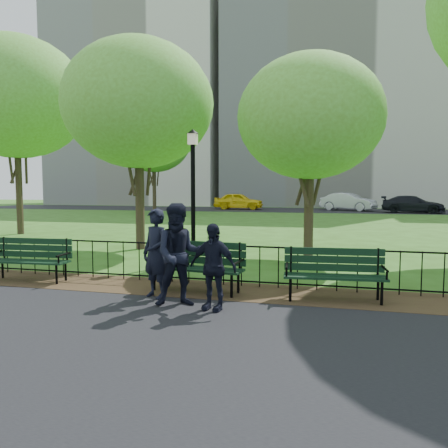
% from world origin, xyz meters
% --- Properties ---
extents(ground, '(120.00, 120.00, 0.00)m').
position_xyz_m(ground, '(0.00, 0.00, 0.00)').
color(ground, '#315917').
extents(asphalt_path, '(60.00, 9.20, 0.01)m').
position_xyz_m(asphalt_path, '(0.00, -3.40, 0.01)').
color(asphalt_path, black).
rests_on(asphalt_path, ground).
extents(dirt_strip, '(60.00, 1.60, 0.01)m').
position_xyz_m(dirt_strip, '(0.00, 1.50, 0.01)').
color(dirt_strip, '#372416').
rests_on(dirt_strip, ground).
extents(far_street, '(70.00, 9.00, 0.01)m').
position_xyz_m(far_street, '(0.00, 35.00, 0.01)').
color(far_street, black).
rests_on(far_street, ground).
extents(iron_fence, '(24.06, 0.06, 1.00)m').
position_xyz_m(iron_fence, '(0.00, 2.00, 0.50)').
color(iron_fence, black).
rests_on(iron_fence, ground).
extents(apartment_west, '(22.00, 15.00, 26.00)m').
position_xyz_m(apartment_west, '(-22.00, 48.00, 13.00)').
color(apartment_west, silver).
rests_on(apartment_west, ground).
extents(apartment_mid, '(24.00, 15.00, 30.00)m').
position_xyz_m(apartment_mid, '(2.00, 48.00, 15.00)').
color(apartment_mid, beige).
rests_on(apartment_mid, ground).
extents(park_bench_main, '(2.02, 0.82, 1.11)m').
position_xyz_m(park_bench_main, '(-0.08, 1.30, 0.68)').
color(park_bench_main, black).
rests_on(park_bench_main, ground).
extents(park_bench_left_a, '(1.89, 0.71, 1.05)m').
position_xyz_m(park_bench_left_a, '(-3.79, 1.37, 0.60)').
color(park_bench_left_a, black).
rests_on(park_bench_left_a, ground).
extents(park_bench_right_a, '(1.92, 0.74, 1.07)m').
position_xyz_m(park_bench_right_a, '(2.95, 1.32, 0.61)').
color(park_bench_right_a, black).
rests_on(park_bench_right_a, ground).
extents(lamppost, '(0.34, 0.34, 3.78)m').
position_xyz_m(lamppost, '(-1.01, 4.74, 2.06)').
color(lamppost, black).
rests_on(lamppost, ground).
extents(tree_near_w, '(5.13, 5.13, 7.16)m').
position_xyz_m(tree_near_w, '(-3.65, 6.82, 4.97)').
color(tree_near_w, '#2D2116').
rests_on(tree_near_w, ground).
extents(tree_near_e, '(4.38, 4.38, 6.11)m').
position_xyz_m(tree_near_e, '(2.14, 6.41, 4.24)').
color(tree_near_e, '#2D2116').
rests_on(tree_near_e, ground).
extents(tree_mid_w, '(6.40, 6.40, 8.91)m').
position_xyz_m(tree_mid_w, '(-11.19, 9.98, 6.19)').
color(tree_mid_w, '#2D2116').
rests_on(tree_mid_w, ground).
extents(tree_far_w, '(6.32, 6.32, 8.81)m').
position_xyz_m(tree_far_w, '(-12.02, 27.20, 6.11)').
color(tree_far_w, '#2D2116').
rests_on(tree_far_w, ground).
extents(person_left, '(0.74, 0.64, 1.72)m').
position_xyz_m(person_left, '(-0.39, 0.63, 0.87)').
color(person_left, black).
rests_on(person_left, asphalt_path).
extents(person_mid, '(1.01, 0.78, 1.85)m').
position_xyz_m(person_mid, '(0.26, 0.19, 0.94)').
color(person_mid, black).
rests_on(person_mid, asphalt_path).
extents(person_right, '(0.95, 0.55, 1.51)m').
position_xyz_m(person_right, '(0.91, 0.09, 0.77)').
color(person_right, black).
rests_on(person_right, asphalt_path).
extents(taxi, '(4.85, 2.08, 1.63)m').
position_xyz_m(taxi, '(-6.43, 34.87, 0.83)').
color(taxi, yellow).
rests_on(taxi, far_street).
extents(sedan_silver, '(5.31, 3.57, 1.65)m').
position_xyz_m(sedan_silver, '(3.96, 35.05, 0.84)').
color(sedan_silver, '#AAADB2').
rests_on(sedan_silver, far_street).
extents(sedan_dark, '(5.28, 2.79, 1.46)m').
position_xyz_m(sedan_dark, '(9.18, 32.63, 0.74)').
color(sedan_dark, black).
rests_on(sedan_dark, far_street).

